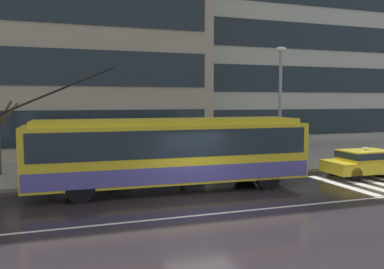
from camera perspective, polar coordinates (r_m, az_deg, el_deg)
name	(u,v)px	position (r m, az deg, el deg)	size (l,w,h in m)	color
ground_plane	(206,204)	(14.39, 1.93, -9.82)	(160.00, 160.00, 0.00)	#272026
sidewalk_slab	(147,164)	(23.10, -6.37, -4.09)	(80.00, 10.00, 0.14)	gray
crosswalk_stripe_edge_near	(341,185)	(18.70, 20.26, -6.68)	(0.44, 4.40, 0.01)	beige
crosswalk_stripe_inner_a	(358,183)	(19.28, 22.35, -6.40)	(0.44, 4.40, 0.01)	beige
crosswalk_stripe_center	(374,182)	(19.88, 24.30, -6.14)	(0.44, 4.40, 0.01)	beige
lane_centre_line	(219,213)	(13.32, 3.81, -11.02)	(72.00, 0.14, 0.01)	silver
trolleybus	(171,151)	(16.44, -2.99, -2.32)	(12.54, 2.83, 4.92)	yellow
taxi_ahead_of_bus	(367,162)	(21.19, 23.42, -3.54)	(4.25, 1.93, 1.39)	yellow
bus_shelter	(101,137)	(18.94, -12.64, -0.40)	(3.97, 1.64, 2.42)	gray
pedestrian_at_shelter	(49,154)	(20.09, -19.51, -2.67)	(0.47, 0.47, 1.64)	#485046
pedestrian_approaching_curb	(184,141)	(19.15, -1.14, -0.99)	(1.33, 1.33, 1.98)	#4B444E
pedestrian_walking_past	(115,143)	(18.73, -10.83, -1.21)	(1.18, 1.18, 1.98)	navy
street_lamp	(280,96)	(21.28, 12.32, 5.28)	(0.60, 0.32, 6.21)	gray
office_tower_corner_right	(282,12)	(42.61, 12.62, 16.44)	(22.70, 15.20, 24.59)	#B1B6A9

